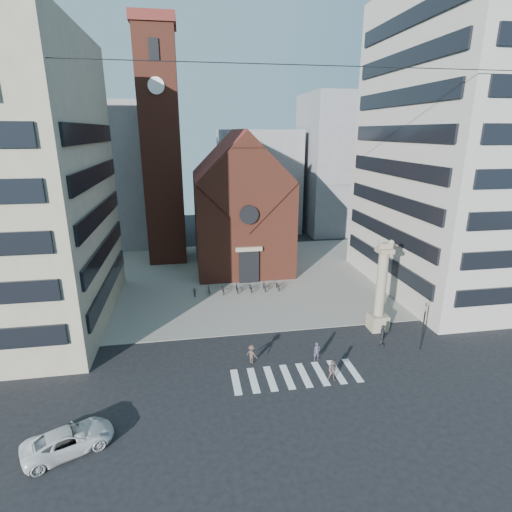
# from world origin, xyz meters

# --- Properties ---
(ground) EXTENTS (120.00, 120.00, 0.00)m
(ground) POSITION_xyz_m (0.00, 0.00, 0.00)
(ground) COLOR black
(ground) RESTS_ON ground
(piazza) EXTENTS (46.00, 30.00, 0.05)m
(piazza) POSITION_xyz_m (0.00, 19.00, 0.03)
(piazza) COLOR gray
(piazza) RESTS_ON ground
(zebra_crossing) EXTENTS (10.20, 3.20, 0.01)m
(zebra_crossing) POSITION_xyz_m (0.55, -3.00, 0.01)
(zebra_crossing) COLOR white
(zebra_crossing) RESTS_ON ground
(church) EXTENTS (12.00, 16.65, 18.00)m
(church) POSITION_xyz_m (0.00, 25.04, 7.98)
(church) COLOR maroon
(church) RESTS_ON ground
(campanile) EXTENTS (5.50, 5.50, 31.20)m
(campanile) POSITION_xyz_m (-10.00, 28.00, 15.74)
(campanile) COLOR maroon
(campanile) RESTS_ON ground
(building_right) EXTENTS (18.00, 22.00, 32.00)m
(building_right) POSITION_xyz_m (24.00, 12.00, 16.00)
(building_right) COLOR #A6A196
(building_right) RESTS_ON ground
(bg_block_left) EXTENTS (16.00, 14.00, 22.00)m
(bg_block_left) POSITION_xyz_m (-20.00, 40.00, 11.00)
(bg_block_left) COLOR gray
(bg_block_left) RESTS_ON ground
(bg_block_mid) EXTENTS (14.00, 12.00, 18.00)m
(bg_block_mid) POSITION_xyz_m (6.00, 45.00, 9.00)
(bg_block_mid) COLOR gray
(bg_block_mid) RESTS_ON ground
(bg_block_right) EXTENTS (16.00, 14.00, 24.00)m
(bg_block_right) POSITION_xyz_m (22.00, 42.00, 12.00)
(bg_block_right) COLOR gray
(bg_block_right) RESTS_ON ground
(lion_column) EXTENTS (1.63, 1.60, 8.68)m
(lion_column) POSITION_xyz_m (10.01, 3.00, 3.46)
(lion_column) COLOR gray
(lion_column) RESTS_ON ground
(traffic_light) EXTENTS (0.13, 0.16, 4.30)m
(traffic_light) POSITION_xyz_m (12.00, -1.00, 2.29)
(traffic_light) COLOR black
(traffic_light) RESTS_ON ground
(white_car) EXTENTS (5.44, 4.10, 1.37)m
(white_car) POSITION_xyz_m (-14.30, -7.93, 0.69)
(white_car) COLOR silver
(white_car) RESTS_ON ground
(pedestrian_0) EXTENTS (0.58, 0.40, 1.56)m
(pedestrian_0) POSITION_xyz_m (2.80, -1.12, 0.78)
(pedestrian_0) COLOR #393346
(pedestrian_0) RESTS_ON ground
(pedestrian_1) EXTENTS (0.99, 0.88, 1.67)m
(pedestrian_1) POSITION_xyz_m (3.10, -4.05, 0.84)
(pedestrian_1) COLOR #63564F
(pedestrian_1) RESTS_ON ground
(pedestrian_2) EXTENTS (0.91, 1.25, 1.97)m
(pedestrian_2) POSITION_xyz_m (9.00, 0.06, 0.98)
(pedestrian_2) COLOR #28272F
(pedestrian_2) RESTS_ON ground
(pedestrian_3) EXTENTS (1.14, 1.14, 1.58)m
(pedestrian_3) POSITION_xyz_m (-2.44, -0.69, 0.79)
(pedestrian_3) COLOR #42322C
(pedestrian_3) RESTS_ON ground
(scooter_0) EXTENTS (0.63, 1.74, 0.91)m
(scooter_0) POSITION_xyz_m (-6.63, 14.01, 0.51)
(scooter_0) COLOR black
(scooter_0) RESTS_ON piazza
(scooter_1) EXTENTS (0.50, 1.69, 1.01)m
(scooter_1) POSITION_xyz_m (-5.03, 14.01, 0.56)
(scooter_1) COLOR black
(scooter_1) RESTS_ON piazza
(scooter_2) EXTENTS (0.63, 1.74, 0.91)m
(scooter_2) POSITION_xyz_m (-3.43, 14.01, 0.51)
(scooter_2) COLOR black
(scooter_2) RESTS_ON piazza
(scooter_3) EXTENTS (0.50, 1.69, 1.01)m
(scooter_3) POSITION_xyz_m (-1.83, 14.01, 0.56)
(scooter_3) COLOR black
(scooter_3) RESTS_ON piazza
(scooter_4) EXTENTS (0.63, 1.74, 0.91)m
(scooter_4) POSITION_xyz_m (-0.23, 14.01, 0.51)
(scooter_4) COLOR black
(scooter_4) RESTS_ON piazza
(scooter_5) EXTENTS (0.50, 1.69, 1.01)m
(scooter_5) POSITION_xyz_m (1.37, 14.01, 0.56)
(scooter_5) COLOR black
(scooter_5) RESTS_ON piazza
(scooter_6) EXTENTS (0.63, 1.74, 0.91)m
(scooter_6) POSITION_xyz_m (2.97, 14.01, 0.51)
(scooter_6) COLOR black
(scooter_6) RESTS_ON piazza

